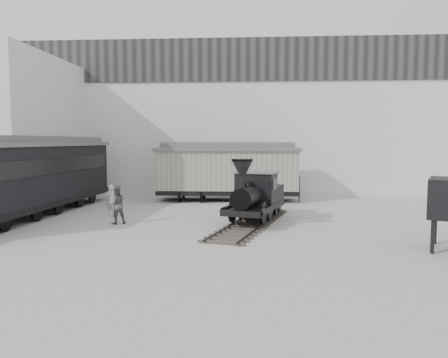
# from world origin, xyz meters

# --- Properties ---
(ground) EXTENTS (90.00, 90.00, 0.00)m
(ground) POSITION_xyz_m (0.00, 0.00, 0.00)
(ground) COLOR #9E9E9B
(north_wall) EXTENTS (34.00, 2.51, 11.00)m
(north_wall) POSITION_xyz_m (0.00, 14.98, 5.55)
(north_wall) COLOR silver
(north_wall) RESTS_ON ground
(west_pavilion) EXTENTS (7.00, 12.11, 9.00)m
(west_pavilion) POSITION_xyz_m (-14.50, 9.96, 4.49)
(west_pavilion) COLOR silver
(west_pavilion) RESTS_ON ground
(locomotive) EXTENTS (4.03, 8.71, 3.01)m
(locomotive) POSITION_xyz_m (1.13, 3.40, 1.11)
(locomotive) COLOR #413A34
(locomotive) RESTS_ON ground
(boxcar) EXTENTS (9.26, 3.02, 3.78)m
(boxcar) POSITION_xyz_m (-0.59, 10.87, 1.98)
(boxcar) COLOR black
(boxcar) RESTS_ON ground
(passenger_coach) EXTENTS (3.89, 14.35, 3.80)m
(passenger_coach) POSITION_xyz_m (-10.31, 4.53, 2.10)
(passenger_coach) COLOR black
(passenger_coach) RESTS_ON ground
(visitor_a) EXTENTS (0.59, 0.39, 1.63)m
(visitor_a) POSITION_xyz_m (-6.17, 4.58, 0.81)
(visitor_a) COLOR beige
(visitor_a) RESTS_ON ground
(visitor_b) EXTENTS (1.10, 1.04, 1.79)m
(visitor_b) POSITION_xyz_m (-5.28, 2.57, 0.90)
(visitor_b) COLOR #525253
(visitor_b) RESTS_ON ground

